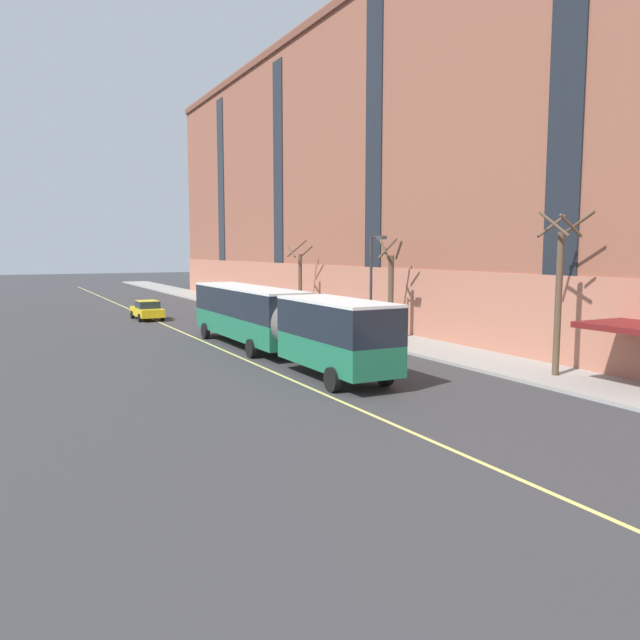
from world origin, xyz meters
The scene contains 13 objects.
ground_plane centered at (0.00, 0.00, 0.00)m, with size 260.00×260.00×0.00m, color #38383A.
sidewalk centered at (8.77, 3.00, 0.07)m, with size 4.25×160.00×0.15m, color #9E9B93.
apartment_facade centered at (16.87, 0.00, 12.24)m, with size 15.20×110.00×24.50m.
city_bus centered at (-0.03, 0.57, 2.03)m, with size 2.77×20.35×3.49m.
parked_car_white_1 centered at (5.36, 27.78, 0.78)m, with size 2.09×4.61×1.56m.
parked_car_black_2 centered at (5.39, 7.99, 0.78)m, with size 2.04×4.66×1.56m.
parked_car_red_3 centered at (5.38, 14.86, 0.78)m, with size 2.01×4.79×1.56m.
taxi_cab centered at (-2.15, 21.63, 0.78)m, with size 2.04×4.58×1.56m.
street_tree_near_corner centered at (8.69, -10.20, 3.88)m, with size 1.87×1.88×7.11m.
street_tree_mid_block centered at (8.67, 2.71, 3.17)m, with size 1.37×1.44×6.21m.
street_tree_far_uptown centered at (8.66, 15.63, 3.21)m, with size 1.79×1.68×6.30m.
street_lamp centered at (7.24, 2.47, 4.07)m, with size 0.36×1.48×6.32m.
lane_centerline centered at (-1.73, 3.00, 0.00)m, with size 0.16×140.00×0.01m, color #E0D66B.
Camera 1 is at (-12.85, -29.25, 5.58)m, focal length 35.00 mm.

